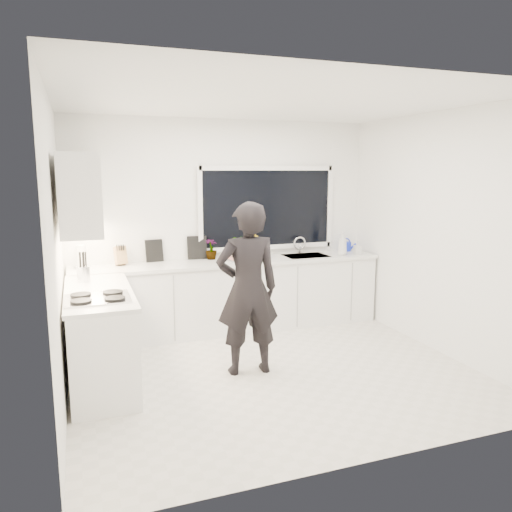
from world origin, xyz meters
name	(u,v)px	position (x,y,z in m)	size (l,w,h in m)	color
floor	(273,372)	(0.00, 0.00, -0.01)	(4.00, 3.50, 0.02)	beige
wall_back	(224,224)	(0.00, 1.76, 1.35)	(4.00, 0.02, 2.70)	white
wall_left	(56,254)	(-2.01, 0.00, 1.35)	(0.02, 3.50, 2.70)	white
wall_right	(439,234)	(2.01, 0.00, 1.35)	(0.02, 3.50, 2.70)	white
ceiling	(275,100)	(0.00, 0.00, 2.71)	(4.00, 3.50, 0.02)	white
window	(267,208)	(0.60, 1.73, 1.55)	(1.80, 0.02, 1.00)	black
base_cabinets_back	(231,297)	(0.00, 1.45, 0.44)	(3.92, 0.58, 0.88)	white
base_cabinets_left	(101,338)	(-1.67, 0.35, 0.44)	(0.58, 1.60, 0.88)	white
countertop_back	(231,262)	(0.00, 1.44, 0.90)	(3.94, 0.62, 0.04)	silver
countertop_left	(98,292)	(-1.67, 0.35, 0.90)	(0.62, 1.60, 0.04)	silver
upper_cabinets	(79,191)	(-1.79, 0.70, 1.85)	(0.34, 2.10, 0.70)	white
sink	(306,259)	(1.05, 1.45, 0.87)	(0.58, 0.42, 0.14)	silver
faucet	(300,245)	(1.05, 1.65, 1.03)	(0.03, 0.03, 0.22)	silver
stovetop	(98,298)	(-1.69, 0.00, 0.94)	(0.56, 0.48, 0.03)	black
person	(248,289)	(-0.25, 0.08, 0.88)	(0.64, 0.42, 1.76)	black
pizza_tray	(243,259)	(0.15, 1.42, 0.94)	(0.44, 0.32, 0.03)	silver
pizza	(243,258)	(0.15, 1.42, 0.95)	(0.40, 0.29, 0.01)	red
watering_can	(346,246)	(1.76, 1.61, 0.98)	(0.14, 0.14, 0.13)	#152ACD
paper_towel_roll	(81,257)	(-1.80, 1.55, 1.05)	(0.11, 0.11, 0.26)	silver
knife_block	(121,256)	(-1.35, 1.59, 1.03)	(0.13, 0.10, 0.22)	olive
utensil_crock	(84,274)	(-1.79, 0.80, 1.00)	(0.13, 0.13, 0.16)	silver
picture_frame_large	(154,251)	(-0.93, 1.69, 1.06)	(0.22, 0.02, 0.28)	black
picture_frame_small	(197,248)	(-0.38, 1.69, 1.07)	(0.25, 0.02, 0.30)	black
herb_plants	(236,248)	(0.11, 1.61, 1.06)	(0.81, 0.31, 0.29)	#26662D
soap_bottles	(346,245)	(1.57, 1.30, 1.06)	(0.36, 0.17, 0.31)	#D8BF66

